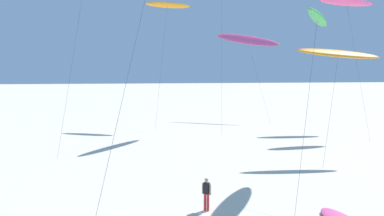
% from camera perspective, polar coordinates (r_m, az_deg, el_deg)
% --- Properties ---
extents(flying_kite_0, '(5.87, 10.83, 10.84)m').
position_cam_1_polar(flying_kite_0, '(28.63, 16.13, 11.28)').
color(flying_kite_0, green).
rests_on(flying_kite_0, ground).
extents(flying_kite_1, '(6.66, 3.98, 8.79)m').
position_cam_1_polar(flying_kite_1, '(35.19, 18.66, 6.79)').
color(flying_kite_1, orange).
rests_on(flying_kite_1, ground).
extents(flying_kite_5, '(6.33, 10.54, 14.85)m').
position_cam_1_polar(flying_kite_5, '(53.63, 19.63, 12.95)').
color(flying_kite_5, '#EA5193').
rests_on(flying_kite_5, ground).
extents(flying_kite_7, '(7.90, 9.27, 11.60)m').
position_cam_1_polar(flying_kite_7, '(57.90, 7.29, 8.86)').
color(flying_kite_7, '#EA5193').
rests_on(flying_kite_7, ground).
extents(flying_kite_11, '(5.45, 6.37, 14.69)m').
position_cam_1_polar(flying_kite_11, '(52.22, -3.27, 13.33)').
color(flying_kite_11, orange).
rests_on(flying_kite_11, ground).
extents(person_near_left, '(0.43, 0.34, 1.70)m').
position_cam_1_polar(person_near_left, '(22.29, 1.91, -11.06)').
color(person_near_left, red).
rests_on(person_near_left, ground).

